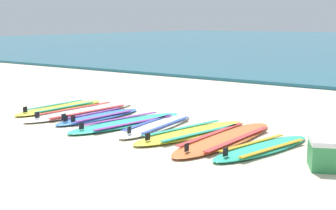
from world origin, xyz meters
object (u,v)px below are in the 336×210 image
(surfboard_0, at_px, (60,108))
(cooler_box, at_px, (322,153))
(surfboard_1, at_px, (82,112))
(surfboard_2, at_px, (99,117))
(surfboard_3, at_px, (127,123))
(surfboard_4, at_px, (157,126))
(surfboard_7, at_px, (262,148))
(surfboard_5, at_px, (192,132))
(surfboard_6, at_px, (225,138))

(surfboard_0, bearing_deg, cooler_box, -7.86)
(surfboard_1, relative_size, surfboard_2, 1.32)
(surfboard_3, bearing_deg, surfboard_4, 11.78)
(surfboard_0, height_order, surfboard_7, same)
(surfboard_4, xyz_separation_m, surfboard_5, (0.75, -0.08, -0.00))
(surfboard_2, xyz_separation_m, surfboard_3, (0.77, -0.09, -0.00))
(surfboard_1, bearing_deg, surfboard_5, -4.33)
(surfboard_1, distance_m, surfboard_2, 0.61)
(surfboard_7, bearing_deg, surfboard_0, 174.48)
(surfboard_2, distance_m, cooler_box, 4.31)
(surfboard_0, xyz_separation_m, surfboard_2, (1.26, -0.20, 0.00))
(surfboard_1, height_order, surfboard_6, same)
(surfboard_2, height_order, surfboard_6, same)
(surfboard_1, height_order, cooler_box, cooler_box)
(surfboard_5, bearing_deg, surfboard_6, -3.58)
(surfboard_5, bearing_deg, surfboard_0, 175.82)
(surfboard_5, bearing_deg, surfboard_7, -8.98)
(surfboard_6, xyz_separation_m, cooler_box, (1.59, -0.48, 0.16))
(surfboard_0, xyz_separation_m, surfboard_5, (3.34, -0.24, -0.00))
(surfboard_6, bearing_deg, surfboard_0, 175.91)
(surfboard_1, bearing_deg, surfboard_3, -10.21)
(surfboard_5, relative_size, surfboard_6, 0.92)
(surfboard_0, bearing_deg, surfboard_6, -4.09)
(surfboard_4, bearing_deg, surfboard_2, -178.88)
(surfboard_0, relative_size, surfboard_3, 0.87)
(surfboard_3, bearing_deg, surfboard_2, 173.17)
(surfboard_3, height_order, cooler_box, cooler_box)
(surfboard_4, bearing_deg, surfboard_6, -4.78)
(surfboard_3, relative_size, surfboard_7, 1.21)
(surfboard_0, relative_size, surfboard_5, 0.89)
(surfboard_3, bearing_deg, surfboard_5, 1.85)
(surfboard_2, bearing_deg, surfboard_3, -6.83)
(surfboard_4, distance_m, surfboard_6, 1.36)
(surfboard_0, bearing_deg, surfboard_1, -3.61)
(surfboard_4, distance_m, cooler_box, 3.01)
(surfboard_7, bearing_deg, surfboard_5, 171.02)
(surfboard_4, distance_m, surfboard_5, 0.75)
(surfboard_2, height_order, surfboard_3, same)
(surfboard_3, relative_size, surfboard_4, 1.17)
(surfboard_1, bearing_deg, cooler_box, -8.44)
(surfboard_3, bearing_deg, surfboard_0, 171.96)
(surfboard_0, height_order, surfboard_5, same)
(surfboard_1, xyz_separation_m, cooler_box, (4.86, -0.72, 0.16))
(surfboard_2, relative_size, surfboard_6, 0.76)
(surfboard_5, height_order, surfboard_6, same)
(surfboard_2, bearing_deg, surfboard_7, -4.29)
(surfboard_6, bearing_deg, cooler_box, -16.89)
(surfboard_2, relative_size, surfboard_5, 0.82)
(surfboard_0, distance_m, surfboard_5, 3.35)
(surfboard_1, xyz_separation_m, surfboard_4, (1.92, -0.13, 0.00))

